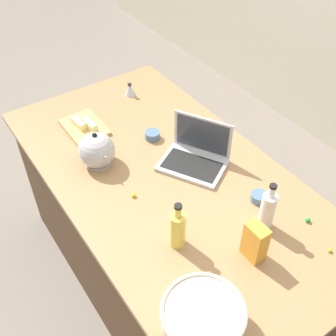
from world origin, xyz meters
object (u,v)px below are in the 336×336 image
Objects in this scene: bottle_vinegar at (267,210)px; ramekin_medium at (152,135)px; kettle at (97,151)px; cutting_board at (84,127)px; candy_bag at (255,242)px; kitchen_timer at (130,90)px; bottle_oil at (178,229)px; mixing_bowl_large at (203,319)px; laptop at (196,155)px; butter_stick_right at (90,124)px; ramekin_small at (259,197)px; butter_stick_left at (78,123)px.

bottle_vinegar is 0.78m from ramekin_medium.
bottle_vinegar is 0.85m from kettle.
kettle is 0.80× the size of cutting_board.
bottle_vinegar is 1.44× the size of candy_bag.
candy_bag reaches higher than kitchen_timer.
bottle_oil reaches higher than cutting_board.
cutting_board is at bearing 172.47° from mixing_bowl_large.
kitchen_timer is at bearing 159.18° from bottle_oil.
bottle_oil is at bearing -1.64° from cutting_board.
bottle_vinegar reaches higher than ramekin_medium.
ramekin_medium is at bearing -174.99° from bottle_vinegar.
laptop is at bearing -3.43° from kitchen_timer.
butter_stick_right is at bearing -136.57° from ramekin_medium.
mixing_bowl_large is 3.80× the size of ramekin_small.
butter_stick_right is 1.43× the size of kitchen_timer.
ramekin_small is at bearing 37.20° from kettle.
candy_bag reaches higher than ramekin_small.
laptop is at bearing 14.60° from ramekin_medium.
bottle_oil is at bearing -0.23° from butter_stick_left.
ramekin_medium is 0.47× the size of candy_bag.
laptop reaches higher than butter_stick_left.
kettle is at bearing -18.17° from butter_stick_right.
butter_stick_left reaches higher than cutting_board.
kettle is at bearing -123.58° from laptop.
butter_stick_right is 1.12m from candy_bag.
butter_stick_left is at bearing -128.37° from cutting_board.
bottle_oil reaches higher than laptop.
kitchen_timer is at bearing 111.31° from cutting_board.
butter_stick_left is (-0.02, -0.02, 0.03)m from cutting_board.
mixing_bowl_large is at bearing -67.21° from bottle_vinegar.
butter_stick_left is at bearing -155.17° from ramekin_small.
candy_bag is at bearing -14.64° from laptop.
mixing_bowl_large is (0.70, -0.50, 0.02)m from laptop.
laptop is at bearing 31.73° from butter_stick_left.
mixing_bowl_large is 1.07m from ramekin_medium.
bottle_vinegar reaches higher than bottle_oil.
bottle_oil reaches higher than candy_bag.
kettle is (-0.27, -0.40, 0.03)m from laptop.
ramekin_medium is at bearing 156.34° from mixing_bowl_large.
bottle_oil reaches higher than ramekin_small.
butter_stick_left is (-0.58, -0.36, -0.01)m from laptop.
butter_stick_left is at bearing 179.77° from bottle_oil.
bottle_vinegar is at bearing 69.22° from bottle_oil.
bottle_vinegar is 0.92× the size of cutting_board.
bottle_oil is 1.14m from kitchen_timer.
bottle_vinegar is at bearing 27.62° from kettle.
bottle_vinegar is 2.23× the size of butter_stick_right.
laptop is 4.97× the size of ramekin_small.
mixing_bowl_large is 1.25m from butter_stick_right.
mixing_bowl_large is at bearing -70.35° from candy_bag.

